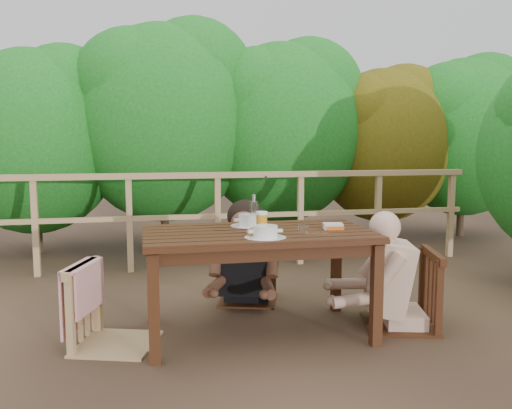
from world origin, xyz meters
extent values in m
plane|color=#4F3827|center=(0.00, 0.00, 0.00)|extent=(60.00, 60.00, 0.00)
cube|color=black|center=(0.00, 0.00, 0.36)|extent=(1.54, 0.87, 0.71)
cube|color=tan|center=(-0.95, -0.02, 0.51)|extent=(0.64, 0.64, 1.02)
cube|color=black|center=(0.08, 0.77, 0.47)|extent=(0.58, 0.58, 0.94)
cube|color=black|center=(1.04, -0.05, 0.52)|extent=(0.64, 0.64, 1.04)
cube|color=tan|center=(0.00, 2.00, 0.51)|extent=(5.60, 0.10, 1.01)
cylinder|color=silver|center=(0.00, -0.25, 0.76)|extent=(0.27, 0.27, 0.09)
cylinder|color=white|center=(0.00, 0.23, 0.76)|extent=(0.29, 0.29, 0.10)
ellipsoid|color=#9A6425|center=(-0.05, -0.16, 0.75)|extent=(0.12, 0.09, 0.07)
cylinder|color=orange|center=(0.02, -0.04, 0.79)|extent=(0.08, 0.08, 0.15)
cylinder|color=silver|center=(0.00, 0.13, 0.84)|extent=(0.06, 0.06, 0.25)
cylinder|color=silver|center=(0.27, -0.19, 0.75)|extent=(0.07, 0.07, 0.08)
cube|color=white|center=(0.52, -0.05, 0.74)|extent=(0.15, 0.12, 0.06)
camera|label=1|loc=(-0.76, -3.55, 1.34)|focal=37.84mm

